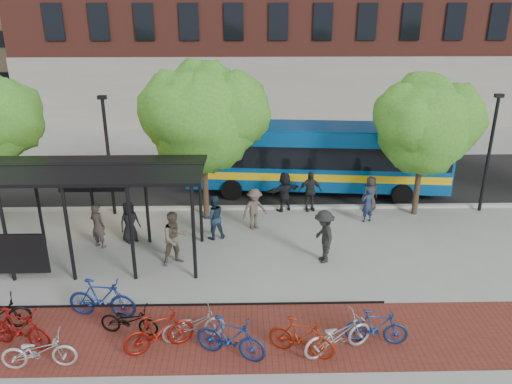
{
  "coord_description": "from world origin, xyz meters",
  "views": [
    {
      "loc": [
        -1.32,
        -16.4,
        8.68
      ],
      "look_at": [
        -0.9,
        1.92,
        1.6
      ],
      "focal_mm": 35.0,
      "sensor_mm": 36.0,
      "label": 1
    }
  ],
  "objects_px": {
    "bike_7": "(230,338)",
    "pedestrian_5": "(285,192)",
    "bike_1": "(19,328)",
    "pedestrian_6": "(371,193)",
    "bike_9": "(301,337)",
    "bike_5": "(159,332)",
    "bike_6": "(193,325)",
    "bus": "(316,155)",
    "bike_2": "(39,351)",
    "pedestrian_8": "(175,238)",
    "pedestrian_1": "(98,226)",
    "bike_11": "(376,327)",
    "bus_shelter": "(43,181)",
    "pedestrian_4": "(310,191)",
    "pedestrian_0": "(130,222)",
    "bike_3": "(102,298)",
    "tree_b": "(205,113)",
    "pedestrian_3": "(254,209)",
    "tree_c": "(427,122)",
    "lamp_post_right": "(490,150)",
    "pedestrian_9": "(324,236)",
    "bike_10": "(338,335)",
    "pedestrian_2": "(213,217)",
    "pedestrian_7": "(368,205)",
    "bike_4": "(129,320)",
    "lamp_post_left": "(108,153)"
  },
  "relations": [
    {
      "from": "bike_7",
      "to": "pedestrian_5",
      "type": "height_order",
      "value": "pedestrian_5"
    },
    {
      "from": "bike_1",
      "to": "pedestrian_6",
      "type": "relative_size",
      "value": 1.26
    },
    {
      "from": "bike_1",
      "to": "bike_9",
      "type": "height_order",
      "value": "bike_1"
    },
    {
      "from": "bike_5",
      "to": "bike_6",
      "type": "xyz_separation_m",
      "value": [
        0.86,
        0.43,
        -0.11
      ]
    },
    {
      "from": "bus",
      "to": "bike_9",
      "type": "relative_size",
      "value": 6.89
    },
    {
      "from": "bike_2",
      "to": "pedestrian_8",
      "type": "distance_m",
      "value": 5.95
    },
    {
      "from": "pedestrian_1",
      "to": "bike_11",
      "type": "bearing_deg",
      "value": 173.23
    },
    {
      "from": "bus_shelter",
      "to": "pedestrian_4",
      "type": "height_order",
      "value": "bus_shelter"
    },
    {
      "from": "pedestrian_0",
      "to": "bike_3",
      "type": "bearing_deg",
      "value": -127.17
    },
    {
      "from": "tree_b",
      "to": "pedestrian_3",
      "type": "distance_m",
      "value": 4.32
    },
    {
      "from": "bike_7",
      "to": "bike_11",
      "type": "height_order",
      "value": "bike_7"
    },
    {
      "from": "tree_b",
      "to": "tree_c",
      "type": "bearing_deg",
      "value": -0.0
    },
    {
      "from": "bike_6",
      "to": "bike_7",
      "type": "bearing_deg",
      "value": -142.35
    },
    {
      "from": "lamp_post_right",
      "to": "bike_1",
      "type": "xyz_separation_m",
      "value": [
        -16.33,
        -8.89,
        -2.17
      ]
    },
    {
      "from": "tree_b",
      "to": "pedestrian_5",
      "type": "bearing_deg",
      "value": 7.8
    },
    {
      "from": "bus",
      "to": "pedestrian_8",
      "type": "distance_m",
      "value": 9.05
    },
    {
      "from": "pedestrian_9",
      "to": "bus_shelter",
      "type": "bearing_deg",
      "value": -101.19
    },
    {
      "from": "pedestrian_6",
      "to": "bus_shelter",
      "type": "bearing_deg",
      "value": 2.17
    },
    {
      "from": "bus",
      "to": "pedestrian_0",
      "type": "relative_size",
      "value": 7.58
    },
    {
      "from": "pedestrian_0",
      "to": "bus",
      "type": "bearing_deg",
      "value": -6.36
    },
    {
      "from": "pedestrian_3",
      "to": "pedestrian_6",
      "type": "distance_m",
      "value": 5.44
    },
    {
      "from": "pedestrian_1",
      "to": "pedestrian_5",
      "type": "distance_m",
      "value": 7.91
    },
    {
      "from": "bus",
      "to": "pedestrian_4",
      "type": "relative_size",
      "value": 6.87
    },
    {
      "from": "tree_b",
      "to": "bike_7",
      "type": "xyz_separation_m",
      "value": [
        1.17,
        -9.16,
        -3.88
      ]
    },
    {
      "from": "bike_10",
      "to": "pedestrian_0",
      "type": "relative_size",
      "value": 1.24
    },
    {
      "from": "bike_11",
      "to": "pedestrian_6",
      "type": "relative_size",
      "value": 1.1
    },
    {
      "from": "pedestrian_4",
      "to": "pedestrian_6",
      "type": "height_order",
      "value": "pedestrian_4"
    },
    {
      "from": "bus",
      "to": "pedestrian_1",
      "type": "relative_size",
      "value": 7.06
    },
    {
      "from": "tree_c",
      "to": "pedestrian_2",
      "type": "xyz_separation_m",
      "value": [
        -8.64,
        -2.23,
        -3.17
      ]
    },
    {
      "from": "pedestrian_1",
      "to": "pedestrian_3",
      "type": "relative_size",
      "value": 1.02
    },
    {
      "from": "pedestrian_6",
      "to": "pedestrian_8",
      "type": "relative_size",
      "value": 0.78
    },
    {
      "from": "bike_5",
      "to": "pedestrian_8",
      "type": "distance_m",
      "value": 4.67
    },
    {
      "from": "pedestrian_1",
      "to": "bus_shelter",
      "type": "bearing_deg",
      "value": 61.87
    },
    {
      "from": "pedestrian_7",
      "to": "pedestrian_4",
      "type": "bearing_deg",
      "value": -49.17
    },
    {
      "from": "tree_b",
      "to": "bike_4",
      "type": "distance_m",
      "value": 9.24
    },
    {
      "from": "bike_6",
      "to": "pedestrian_7",
      "type": "bearing_deg",
      "value": -56.63
    },
    {
      "from": "bike_11",
      "to": "pedestrian_1",
      "type": "relative_size",
      "value": 0.97
    },
    {
      "from": "bike_7",
      "to": "pedestrian_4",
      "type": "bearing_deg",
      "value": 2.84
    },
    {
      "from": "tree_b",
      "to": "pedestrian_6",
      "type": "relative_size",
      "value": 4.22
    },
    {
      "from": "bike_2",
      "to": "pedestrian_3",
      "type": "distance_m",
      "value": 9.8
    },
    {
      "from": "pedestrian_3",
      "to": "pedestrian_5",
      "type": "bearing_deg",
      "value": 22.3
    },
    {
      "from": "pedestrian_1",
      "to": "pedestrian_0",
      "type": "bearing_deg",
      "value": -130.94
    },
    {
      "from": "pedestrian_6",
      "to": "pedestrian_2",
      "type": "bearing_deg",
      "value": 4.78
    },
    {
      "from": "bus_shelter",
      "to": "lamp_post_left",
      "type": "distance_m",
      "value": 4.24
    },
    {
      "from": "lamp_post_left",
      "to": "pedestrian_2",
      "type": "xyz_separation_m",
      "value": [
        4.45,
        -2.48,
        -1.86
      ]
    },
    {
      "from": "lamp_post_right",
      "to": "bike_5",
      "type": "relative_size",
      "value": 2.71
    },
    {
      "from": "bus_shelter",
      "to": "tree_b",
      "type": "distance_m",
      "value": 6.64
    },
    {
      "from": "lamp_post_left",
      "to": "pedestrian_5",
      "type": "distance_m",
      "value": 7.62
    },
    {
      "from": "lamp_post_right",
      "to": "bike_1",
      "type": "relative_size",
      "value": 2.66
    },
    {
      "from": "bike_7",
      "to": "bike_11",
      "type": "bearing_deg",
      "value": -61.7
    }
  ]
}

